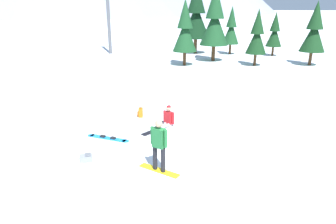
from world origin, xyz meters
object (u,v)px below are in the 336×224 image
backpack_grey (86,158)px  backpack_orange (140,113)px  loose_snowboard_near_right (108,138)px  pine_tree_leaning (185,30)px  snowboarder_midground (166,119)px  pine_tree_tall (196,15)px  pine_tree_young (275,32)px  pine_tree_short (215,20)px  pine_tree_twin (231,28)px  pine_tree_slender (257,35)px  pine_tree_broad (314,31)px  snowboarder_foreground (159,145)px

backpack_grey → backpack_orange: size_ratio=1.16×
loose_snowboard_near_right → pine_tree_leaning: pine_tree_leaning is taller
snowboarder_midground → backpack_orange: (-1.41, 1.09, -0.11)m
loose_snowboard_near_right → pine_tree_leaning: 17.38m
pine_tree_leaning → pine_tree_tall: bearing=85.5°
pine_tree_young → pine_tree_short: size_ratio=0.65×
pine_tree_twin → pine_tree_leaning: bearing=-120.7°
snowboarder_midground → pine_tree_young: (8.64, 22.30, 2.16)m
snowboarder_midground → loose_snowboard_near_right: 2.77m
loose_snowboard_near_right → pine_tree_short: pine_tree_short is taller
pine_tree_slender → pine_tree_broad: 5.10m
backpack_orange → pine_tree_broad: (12.37, 15.75, 2.85)m
pine_tree_leaning → pine_tree_short: size_ratio=0.82×
backpack_orange → pine_tree_leaning: 14.58m
pine_tree_tall → snowboarder_foreground: bearing=-89.8°
backpack_orange → pine_tree_leaning: pine_tree_leaning is taller
loose_snowboard_near_right → backpack_grey: backpack_grey is taller
pine_tree_broad → backpack_grey: bearing=-122.9°
loose_snowboard_near_right → pine_tree_leaning: (1.80, 17.01, 3.12)m
snowboarder_midground → loose_snowboard_near_right: (-2.18, -1.68, -0.30)m
backpack_orange → pine_tree_short: (3.63, 17.03, 3.62)m
pine_tree_tall → pine_tree_young: (8.41, -0.88, -1.71)m
snowboarder_foreground → pine_tree_twin: size_ratio=0.34×
pine_tree_short → loose_snowboard_near_right: bearing=-102.5°
backpack_grey → snowboarder_foreground: bearing=-7.7°
backpack_orange → pine_tree_slender: 16.81m
pine_tree_twin → backpack_orange: bearing=-104.2°
snowboarder_midground → pine_tree_tall: size_ratio=0.21×
snowboarder_midground → pine_tree_twin: bearing=79.8°
loose_snowboard_near_right → pine_tree_tall: (2.41, 24.86, 4.17)m
pine_tree_short → pine_tree_broad: pine_tree_short is taller
loose_snowboard_near_right → pine_tree_young: pine_tree_young is taller
loose_snowboard_near_right → pine_tree_slender: bearing=65.3°
pine_tree_young → pine_tree_broad: 5.96m
pine_tree_tall → pine_tree_twin: pine_tree_tall is taller
backpack_orange → pine_tree_young: 23.59m
pine_tree_leaning → pine_tree_twin: size_ratio=1.12×
pine_tree_slender → pine_tree_broad: (5.02, 0.85, 0.37)m
pine_tree_tall → pine_tree_slender: size_ratio=1.56×
snowboarder_foreground → loose_snowboard_near_right: (-2.50, 2.35, -0.92)m
pine_tree_twin → pine_tree_short: 5.25m
backpack_orange → pine_tree_young: pine_tree_young is taller
snowboarder_midground → pine_tree_broad: (10.96, 16.84, 2.73)m
backpack_orange → backpack_grey: bearing=-100.9°
snowboarder_midground → backpack_grey: bearing=-122.4°
snowboarder_foreground → pine_tree_twin: pine_tree_twin is taller
pine_tree_slender → pine_tree_tall: bearing=128.5°
pine_tree_tall → pine_tree_twin: (3.89, -0.28, -1.38)m
snowboarder_midground → pine_tree_slender: bearing=69.6°
pine_tree_young → pine_tree_broad: pine_tree_broad is taller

